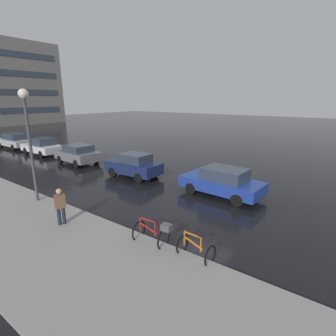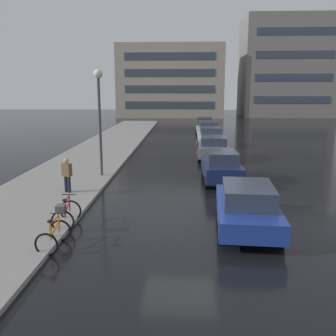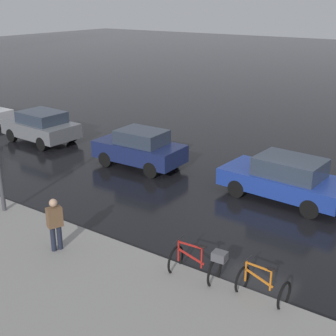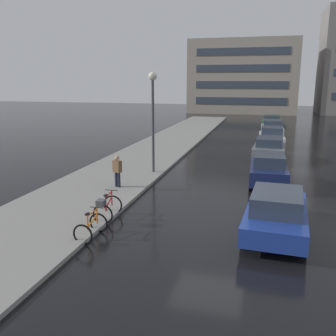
{
  "view_description": "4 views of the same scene",
  "coord_description": "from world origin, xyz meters",
  "px_view_note": "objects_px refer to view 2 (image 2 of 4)",
  "views": [
    {
      "loc": [
        -10.21,
        -5.48,
        5.09
      ],
      "look_at": [
        0.6,
        2.44,
        1.5
      ],
      "focal_mm": 28.0,
      "sensor_mm": 36.0,
      "label": 1
    },
    {
      "loc": [
        0.15,
        -11.81,
        4.58
      ],
      "look_at": [
        -0.58,
        4.06,
        1.18
      ],
      "focal_mm": 40.0,
      "sensor_mm": 36.0,
      "label": 2
    },
    {
      "loc": [
        -12.44,
        -5.28,
        6.67
      ],
      "look_at": [
        -0.84,
        2.86,
        1.48
      ],
      "focal_mm": 50.0,
      "sensor_mm": 36.0,
      "label": 3
    },
    {
      "loc": [
        1.71,
        -12.21,
        5.05
      ],
      "look_at": [
        -1.94,
        1.68,
        1.69
      ],
      "focal_mm": 40.0,
      "sensor_mm": 36.0,
      "label": 4
    }
  ],
  "objects_px": {
    "bicycle_second": "(65,213)",
    "car_navy": "(221,167)",
    "car_white": "(210,137)",
    "pedestrian": "(67,174)",
    "car_grey": "(213,148)",
    "streetlamp": "(99,103)",
    "car_blue": "(247,206)",
    "bicycle_nearest": "(54,236)",
    "car_silver": "(208,129)",
    "car_green": "(205,124)"
  },
  "relations": [
    {
      "from": "car_white",
      "to": "pedestrian",
      "type": "relative_size",
      "value": 2.61
    },
    {
      "from": "car_blue",
      "to": "car_grey",
      "type": "bearing_deg",
      "value": 90.92
    },
    {
      "from": "car_navy",
      "to": "streetlamp",
      "type": "relative_size",
      "value": 0.69
    },
    {
      "from": "car_navy",
      "to": "streetlamp",
      "type": "distance_m",
      "value": 6.89
    },
    {
      "from": "car_blue",
      "to": "car_white",
      "type": "bearing_deg",
      "value": 90.09
    },
    {
      "from": "car_navy",
      "to": "car_green",
      "type": "bearing_deg",
      "value": 89.17
    },
    {
      "from": "car_grey",
      "to": "streetlamp",
      "type": "xyz_separation_m",
      "value": [
        -6.19,
        -5.34,
        3.06
      ]
    },
    {
      "from": "car_navy",
      "to": "car_blue",
      "type": "bearing_deg",
      "value": -87.65
    },
    {
      "from": "car_white",
      "to": "streetlamp",
      "type": "height_order",
      "value": "streetlamp"
    },
    {
      "from": "car_silver",
      "to": "streetlamp",
      "type": "distance_m",
      "value": 18.02
    },
    {
      "from": "car_white",
      "to": "streetlamp",
      "type": "xyz_separation_m",
      "value": [
        -6.36,
        -10.98,
        3.08
      ]
    },
    {
      "from": "car_blue",
      "to": "car_grey",
      "type": "relative_size",
      "value": 1.16
    },
    {
      "from": "bicycle_nearest",
      "to": "car_blue",
      "type": "bearing_deg",
      "value": 17.23
    },
    {
      "from": "car_grey",
      "to": "car_silver",
      "type": "height_order",
      "value": "car_silver"
    },
    {
      "from": "pedestrian",
      "to": "bicycle_nearest",
      "type": "bearing_deg",
      "value": -76.69
    },
    {
      "from": "car_silver",
      "to": "car_blue",
      "type": "bearing_deg",
      "value": -90.17
    },
    {
      "from": "pedestrian",
      "to": "car_white",
      "type": "bearing_deg",
      "value": 63.57
    },
    {
      "from": "car_navy",
      "to": "car_grey",
      "type": "distance_m",
      "value": 6.14
    },
    {
      "from": "car_white",
      "to": "car_green",
      "type": "distance_m",
      "value": 11.58
    },
    {
      "from": "bicycle_nearest",
      "to": "pedestrian",
      "type": "bearing_deg",
      "value": 103.31
    },
    {
      "from": "car_grey",
      "to": "streetlamp",
      "type": "height_order",
      "value": "streetlamp"
    },
    {
      "from": "car_white",
      "to": "pedestrian",
      "type": "bearing_deg",
      "value": -116.43
    },
    {
      "from": "streetlamp",
      "to": "car_blue",
      "type": "bearing_deg",
      "value": -47.65
    },
    {
      "from": "car_blue",
      "to": "car_green",
      "type": "xyz_separation_m",
      "value": [
        0.08,
        29.58,
        -0.03
      ]
    },
    {
      "from": "bicycle_second",
      "to": "car_white",
      "type": "xyz_separation_m",
      "value": [
        5.97,
        18.2,
        0.25
      ]
    },
    {
      "from": "car_white",
      "to": "car_green",
      "type": "bearing_deg",
      "value": 89.45
    },
    {
      "from": "car_white",
      "to": "car_green",
      "type": "height_order",
      "value": "car_white"
    },
    {
      "from": "bicycle_second",
      "to": "pedestrian",
      "type": "relative_size",
      "value": 0.87
    },
    {
      "from": "bicycle_second",
      "to": "car_navy",
      "type": "xyz_separation_m",
      "value": [
        5.74,
        6.41,
        0.29
      ]
    },
    {
      "from": "bicycle_nearest",
      "to": "car_silver",
      "type": "bearing_deg",
      "value": 76.87
    },
    {
      "from": "car_navy",
      "to": "car_grey",
      "type": "bearing_deg",
      "value": 89.46
    },
    {
      "from": "car_green",
      "to": "car_white",
      "type": "bearing_deg",
      "value": -90.55
    },
    {
      "from": "car_navy",
      "to": "car_white",
      "type": "bearing_deg",
      "value": 88.89
    },
    {
      "from": "bicycle_nearest",
      "to": "streetlamp",
      "type": "relative_size",
      "value": 0.21
    },
    {
      "from": "bicycle_second",
      "to": "car_silver",
      "type": "height_order",
      "value": "car_silver"
    },
    {
      "from": "bicycle_second",
      "to": "car_blue",
      "type": "height_order",
      "value": "car_blue"
    },
    {
      "from": "car_navy",
      "to": "pedestrian",
      "type": "distance_m",
      "value": 7.34
    },
    {
      "from": "car_silver",
      "to": "streetlamp",
      "type": "bearing_deg",
      "value": -111.33
    },
    {
      "from": "bicycle_second",
      "to": "car_navy",
      "type": "height_order",
      "value": "car_navy"
    },
    {
      "from": "bicycle_second",
      "to": "car_silver",
      "type": "relative_size",
      "value": 0.33
    },
    {
      "from": "car_grey",
      "to": "streetlamp",
      "type": "distance_m",
      "value": 8.73
    },
    {
      "from": "bicycle_second",
      "to": "car_green",
      "type": "xyz_separation_m",
      "value": [
        6.08,
        29.78,
        0.24
      ]
    },
    {
      "from": "car_navy",
      "to": "car_silver",
      "type": "relative_size",
      "value": 0.86
    },
    {
      "from": "pedestrian",
      "to": "car_grey",
      "type": "bearing_deg",
      "value": 51.32
    },
    {
      "from": "car_white",
      "to": "car_silver",
      "type": "xyz_separation_m",
      "value": [
        0.1,
        5.55,
        0.02
      ]
    },
    {
      "from": "bicycle_nearest",
      "to": "car_white",
      "type": "bearing_deg",
      "value": 73.63
    },
    {
      "from": "pedestrian",
      "to": "streetlamp",
      "type": "relative_size",
      "value": 0.3
    },
    {
      "from": "bicycle_second",
      "to": "car_grey",
      "type": "relative_size",
      "value": 0.38
    },
    {
      "from": "car_green",
      "to": "bicycle_second",
      "type": "bearing_deg",
      "value": -101.55
    },
    {
      "from": "bicycle_nearest",
      "to": "streetlamp",
      "type": "height_order",
      "value": "streetlamp"
    }
  ]
}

